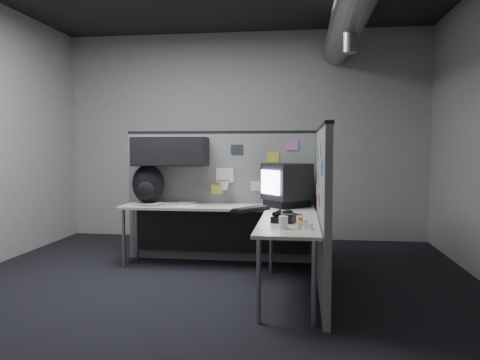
# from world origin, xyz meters

# --- Properties ---
(room) EXTENTS (5.62, 5.62, 3.22)m
(room) POSITION_xyz_m (0.56, 0.00, 2.10)
(room) COLOR black
(room) RESTS_ON ground
(partition_back) EXTENTS (2.44, 0.42, 1.63)m
(partition_back) POSITION_xyz_m (-0.25, 1.23, 1.00)
(partition_back) COLOR slate
(partition_back) RESTS_ON ground
(partition_right) EXTENTS (0.07, 2.23, 1.63)m
(partition_right) POSITION_xyz_m (1.10, 0.22, 0.82)
(partition_right) COLOR slate
(partition_right) RESTS_ON ground
(desk) EXTENTS (2.31, 2.11, 0.73)m
(desk) POSITION_xyz_m (0.15, 0.70, 0.61)
(desk) COLOR beige
(desk) RESTS_ON ground
(monitor) EXTENTS (0.63, 0.63, 0.51)m
(monitor) POSITION_xyz_m (0.73, 1.00, 0.99)
(monitor) COLOR black
(monitor) RESTS_ON desk
(keyboard) EXTENTS (0.41, 0.49, 0.04)m
(keyboard) POSITION_xyz_m (0.35, 0.58, 0.75)
(keyboard) COLOR black
(keyboard) RESTS_ON desk
(mouse) EXTENTS (0.31, 0.29, 0.05)m
(mouse) POSITION_xyz_m (0.76, 0.35, 0.75)
(mouse) COLOR black
(mouse) RESTS_ON desk
(phone) EXTENTS (0.24, 0.25, 0.10)m
(phone) POSITION_xyz_m (0.73, -0.13, 0.77)
(phone) COLOR black
(phone) RESTS_ON desk
(bottles) EXTENTS (0.15, 0.16, 0.09)m
(bottles) POSITION_xyz_m (0.91, -0.45, 0.77)
(bottles) COLOR silver
(bottles) RESTS_ON desk
(cup) EXTENTS (0.09, 0.09, 0.11)m
(cup) POSITION_xyz_m (0.74, -0.49, 0.78)
(cup) COLOR white
(cup) RESTS_ON desk
(papers) EXTENTS (0.81, 0.59, 0.02)m
(papers) POSITION_xyz_m (-0.72, 1.08, 0.74)
(papers) COLOR white
(papers) RESTS_ON desk
(backpack) EXTENTS (0.45, 0.42, 0.49)m
(backpack) POSITION_xyz_m (-0.98, 1.07, 0.97)
(backpack) COLOR black
(backpack) RESTS_ON desk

